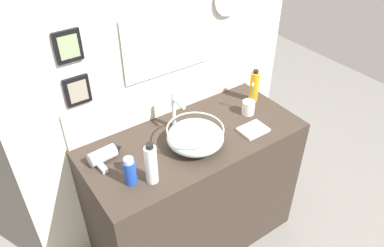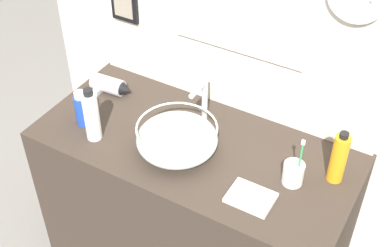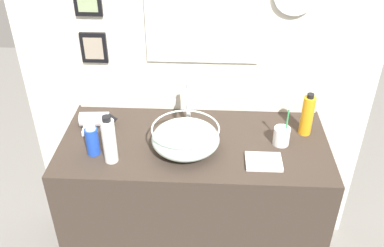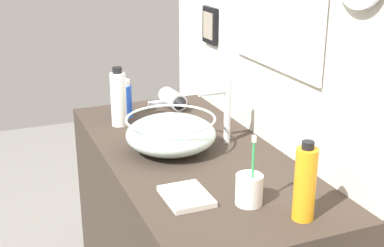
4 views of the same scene
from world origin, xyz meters
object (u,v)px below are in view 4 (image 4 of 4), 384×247
object	(u,v)px
glass_bowl_sink	(171,133)
hand_towel	(186,196)
soap_dispenser	(118,98)
toothbrush_cup	(248,189)
faucet	(224,107)
spray_bottle	(125,99)
shampoo_bottle	(305,183)
hair_drier	(173,100)

from	to	relation	value
glass_bowl_sink	hand_towel	world-z (taller)	glass_bowl_sink
soap_dispenser	glass_bowl_sink	bearing A→B (deg)	16.56
toothbrush_cup	hand_towel	xyz separation A→B (m)	(-0.09, -0.15, -0.04)
faucet	spray_bottle	distance (m)	0.49
toothbrush_cup	shampoo_bottle	bearing A→B (deg)	37.45
spray_bottle	soap_dispenser	size ratio (longest dim) A/B	0.67
hand_towel	toothbrush_cup	bearing A→B (deg)	57.72
hair_drier	hand_towel	world-z (taller)	hair_drier
hair_drier	spray_bottle	world-z (taller)	spray_bottle
glass_bowl_sink	spray_bottle	world-z (taller)	spray_bottle
faucet	shampoo_bottle	world-z (taller)	faucet
spray_bottle	hand_towel	world-z (taller)	spray_bottle
hair_drier	hand_towel	size ratio (longest dim) A/B	1.20
faucet	soap_dispenser	bearing A→B (deg)	-137.71
faucet	hand_towel	size ratio (longest dim) A/B	1.46
hair_drier	soap_dispenser	xyz separation A→B (m)	(0.12, -0.27, 0.07)
glass_bowl_sink	faucet	xyz separation A→B (m)	(0.00, 0.20, 0.07)
faucet	shampoo_bottle	size ratio (longest dim) A/B	1.07
toothbrush_cup	shampoo_bottle	distance (m)	0.17
hair_drier	spray_bottle	distance (m)	0.23
soap_dispenser	hand_towel	bearing A→B (deg)	1.19
soap_dispenser	hand_towel	distance (m)	0.69
shampoo_bottle	soap_dispenser	size ratio (longest dim) A/B	0.94
toothbrush_cup	spray_bottle	bearing A→B (deg)	-172.51
faucet	soap_dispenser	distance (m)	0.44
glass_bowl_sink	toothbrush_cup	xyz separation A→B (m)	(0.45, 0.07, -0.02)
toothbrush_cup	shampoo_bottle	size ratio (longest dim) A/B	0.95
toothbrush_cup	shampoo_bottle	world-z (taller)	shampoo_bottle
hair_drier	shampoo_bottle	size ratio (longest dim) A/B	0.88
faucet	hair_drier	world-z (taller)	faucet
faucet	spray_bottle	bearing A→B (deg)	-149.31
hair_drier	shampoo_bottle	distance (m)	1.02
shampoo_bottle	soap_dispenser	world-z (taller)	soap_dispenser
faucet	glass_bowl_sink	bearing A→B (deg)	-90.00
faucet	shampoo_bottle	bearing A→B (deg)	-3.79
spray_bottle	glass_bowl_sink	bearing A→B (deg)	6.60
glass_bowl_sink	faucet	distance (m)	0.21
faucet	spray_bottle	xyz separation A→B (m)	(-0.42, -0.25, -0.06)
faucet	spray_bottle	size ratio (longest dim) A/B	1.50
glass_bowl_sink	hair_drier	distance (m)	0.48
hair_drier	toothbrush_cup	size ratio (longest dim) A/B	0.92
hair_drier	shampoo_bottle	bearing A→B (deg)	-0.74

